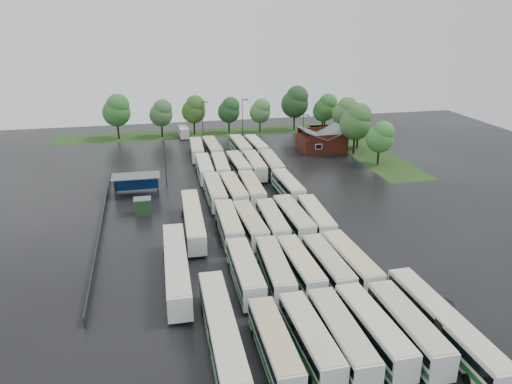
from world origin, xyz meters
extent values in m
plane|color=black|center=(0.00, 0.00, 0.00)|extent=(160.00, 160.00, 0.00)
cube|color=maroon|center=(24.00, 42.80, 1.70)|extent=(10.00, 8.00, 3.40)
cube|color=#4C4F51|center=(21.50, 42.80, 4.30)|extent=(5.07, 8.60, 2.19)
cube|color=#4C4F51|center=(26.50, 42.80, 4.30)|extent=(5.07, 8.60, 2.19)
cube|color=maroon|center=(24.00, 38.80, 3.90)|extent=(9.00, 0.20, 1.20)
cube|color=silver|center=(22.00, 38.75, 2.00)|extent=(1.60, 0.12, 1.20)
cylinder|color=#2D2D30|center=(-20.80, 20.00, 1.70)|extent=(0.16, 0.16, 3.40)
cylinder|color=#2D2D30|center=(-13.60, 20.00, 1.70)|extent=(0.16, 0.16, 3.40)
cylinder|color=#2D2D30|center=(-20.80, 23.20, 1.70)|extent=(0.16, 0.16, 3.40)
cylinder|color=#2D2D30|center=(-13.60, 23.20, 1.70)|extent=(0.16, 0.16, 3.40)
cube|color=#4C4F51|center=(-17.20, 21.60, 3.50)|extent=(8.20, 4.20, 0.15)
cube|color=navy|center=(-17.20, 23.50, 1.60)|extent=(7.60, 0.08, 2.60)
cube|color=#1D4320|center=(-16.20, 12.60, 1.25)|extent=(2.50, 2.00, 2.50)
cube|color=#4C4F51|center=(-16.20, 12.60, 2.56)|extent=(2.70, 2.20, 0.12)
cube|color=#1F3E13|center=(2.00, 64.80, 0.01)|extent=(80.00, 10.00, 0.01)
cube|color=#1F3E13|center=(34.00, 42.80, 0.01)|extent=(10.00, 50.00, 0.01)
cube|color=#2D2D30|center=(-22.20, 8.00, 0.60)|extent=(0.10, 50.00, 1.20)
cube|color=white|center=(-4.56, -26.05, 1.82)|extent=(2.49, 11.93, 2.73)
cube|color=black|center=(-4.56, -26.05, 2.36)|extent=(2.55, 11.46, 0.88)
cube|color=#196527|center=(-4.56, -26.05, 1.21)|extent=(2.54, 11.70, 0.60)
cube|color=tan|center=(-4.56, -26.05, 3.23)|extent=(2.39, 11.58, 0.12)
cylinder|color=black|center=(-4.56, -22.23, 0.45)|extent=(2.54, 0.95, 0.95)
cube|color=white|center=(-1.09, -25.80, 1.83)|extent=(2.87, 12.11, 2.76)
cube|color=black|center=(-1.09, -25.80, 2.38)|extent=(2.92, 11.63, 0.88)
cube|color=#185820|center=(-1.09, -25.80, 1.22)|extent=(2.91, 11.87, 0.61)
cube|color=beige|center=(-1.09, -25.80, 3.26)|extent=(2.76, 11.74, 0.12)
cylinder|color=black|center=(-1.09, -29.66, 0.45)|extent=(2.56, 0.96, 0.96)
cylinder|color=black|center=(-1.09, -21.95, 0.45)|extent=(2.56, 0.96, 0.96)
cube|color=white|center=(1.88, -26.13, 1.90)|extent=(2.64, 12.50, 2.86)
cube|color=black|center=(1.88, -26.13, 2.47)|extent=(2.70, 12.00, 0.92)
cube|color=#295B32|center=(1.88, -26.13, 1.27)|extent=(2.69, 12.25, 0.63)
cube|color=#B8B39D|center=(1.88, -26.13, 3.38)|extent=(2.53, 12.12, 0.12)
cylinder|color=black|center=(1.88, -30.12, 0.47)|extent=(2.65, 1.00, 1.00)
cylinder|color=black|center=(1.88, -22.13, 0.47)|extent=(2.65, 1.00, 1.00)
cube|color=white|center=(5.23, -25.83, 1.88)|extent=(3.12, 12.49, 2.84)
cube|color=black|center=(5.23, -25.83, 2.45)|extent=(3.16, 12.00, 0.91)
cube|color=#285730|center=(5.23, -25.83, 1.26)|extent=(3.16, 12.24, 0.62)
cube|color=beige|center=(5.23, -25.83, 3.36)|extent=(3.00, 12.11, 0.12)
cylinder|color=black|center=(5.23, -29.79, 0.46)|extent=(2.63, 0.99, 0.99)
cylinder|color=black|center=(5.23, -21.86, 0.46)|extent=(2.63, 0.99, 0.99)
cube|color=white|center=(8.56, -26.26, 1.91)|extent=(2.78, 12.62, 2.89)
cube|color=black|center=(8.56, -26.26, 2.49)|extent=(2.83, 12.12, 0.92)
cube|color=#255E2F|center=(8.56, -26.26, 1.28)|extent=(2.83, 12.37, 0.63)
cube|color=#BCB191|center=(8.56, -26.26, 3.41)|extent=(2.67, 12.24, 0.13)
cylinder|color=black|center=(8.56, -30.29, 0.47)|extent=(2.68, 1.01, 1.01)
cylinder|color=black|center=(8.56, -22.23, 0.47)|extent=(2.68, 1.01, 1.01)
cube|color=white|center=(-4.59, -12.29, 1.89)|extent=(2.76, 12.45, 2.85)
cube|color=black|center=(-4.59, -12.29, 2.46)|extent=(2.82, 11.96, 0.91)
cube|color=#1E5C2A|center=(-4.59, -12.29, 1.26)|extent=(2.81, 12.21, 0.63)
cube|color=beige|center=(-4.59, -12.29, 3.36)|extent=(2.66, 12.08, 0.12)
cylinder|color=black|center=(-4.59, -16.27, 0.47)|extent=(2.64, 0.99, 0.99)
cylinder|color=black|center=(-4.59, -8.32, 0.47)|extent=(2.64, 0.99, 0.99)
cube|color=white|center=(-1.06, -12.47, 1.87)|extent=(3.18, 12.41, 2.82)
cube|color=black|center=(-1.06, -12.47, 2.43)|extent=(3.22, 11.93, 0.90)
cube|color=#1B5F29|center=(-1.06, -12.47, 1.25)|extent=(3.22, 12.17, 0.62)
cube|color=#BBB18D|center=(-1.06, -12.47, 3.33)|extent=(3.06, 12.04, 0.12)
cylinder|color=black|center=(-1.06, -16.40, 0.46)|extent=(2.61, 0.98, 0.98)
cylinder|color=black|center=(-1.06, -8.53, 0.46)|extent=(2.61, 0.98, 0.98)
cube|color=white|center=(2.09, -12.41, 1.82)|extent=(2.72, 11.99, 2.74)
cube|color=black|center=(2.09, -12.41, 2.36)|extent=(2.77, 11.52, 0.88)
cube|color=#2D6935|center=(2.09, -12.41, 1.21)|extent=(2.77, 11.76, 0.60)
cube|color=beige|center=(2.09, -12.41, 3.24)|extent=(2.61, 11.63, 0.12)
cylinder|color=black|center=(2.09, -16.23, 0.45)|extent=(2.54, 0.96, 0.96)
cylinder|color=black|center=(2.09, -8.59, 0.45)|extent=(2.54, 0.96, 0.96)
cube|color=white|center=(5.37, -12.75, 1.81)|extent=(2.76, 11.96, 2.73)
cube|color=black|center=(5.37, -12.75, 2.36)|extent=(2.81, 11.49, 0.87)
cube|color=#295D32|center=(5.37, -12.75, 1.21)|extent=(2.81, 11.73, 0.60)
cube|color=#B8AE92|center=(5.37, -12.75, 3.23)|extent=(2.66, 11.60, 0.12)
cylinder|color=black|center=(5.37, -16.56, 0.45)|extent=(2.53, 0.95, 0.95)
cylinder|color=black|center=(5.37, -8.94, 0.45)|extent=(2.53, 0.95, 0.95)
cube|color=white|center=(8.32, -12.74, 1.89)|extent=(3.18, 12.54, 2.85)
cube|color=black|center=(8.32, -12.74, 2.46)|extent=(3.22, 12.05, 0.91)
cube|color=#1E622C|center=(8.32, -12.74, 1.26)|extent=(3.22, 12.30, 0.63)
cube|color=beige|center=(8.32, -12.74, 3.37)|extent=(3.06, 12.17, 0.12)
cylinder|color=black|center=(8.32, -16.72, 0.47)|extent=(2.64, 0.99, 0.99)
cylinder|color=black|center=(8.32, -8.76, 0.47)|extent=(2.64, 0.99, 0.99)
cube|color=white|center=(-4.26, 1.48, 1.87)|extent=(2.82, 12.38, 2.83)
cube|color=black|center=(-4.26, 1.48, 2.44)|extent=(2.87, 11.89, 0.90)
cube|color=#245A2B|center=(-4.26, 1.48, 1.25)|extent=(2.87, 12.13, 0.62)
cube|color=beige|center=(-4.26, 1.48, 3.34)|extent=(2.71, 12.01, 0.12)
cylinder|color=black|center=(-4.26, -2.46, 0.46)|extent=(2.62, 0.99, 0.99)
cylinder|color=black|center=(-4.26, 5.43, 0.46)|extent=(2.62, 0.99, 0.99)
cube|color=white|center=(-1.29, 0.85, 1.84)|extent=(2.98, 12.19, 2.77)
cube|color=black|center=(-1.29, 0.85, 2.39)|extent=(3.02, 11.71, 0.89)
cube|color=#1C5829|center=(-1.29, 0.85, 1.23)|extent=(3.02, 11.95, 0.61)
cube|color=tan|center=(-1.29, 0.85, 3.28)|extent=(2.87, 11.82, 0.12)
cylinder|color=black|center=(-1.29, -3.02, 0.45)|extent=(2.57, 0.97, 0.97)
cylinder|color=black|center=(-1.29, 4.72, 0.45)|extent=(2.57, 0.97, 0.97)
cube|color=white|center=(1.99, 0.86, 1.84)|extent=(2.81, 12.14, 2.77)
cube|color=black|center=(1.99, 0.86, 2.39)|extent=(2.85, 11.65, 0.89)
cube|color=#1A5F24|center=(1.99, 0.86, 1.23)|extent=(2.85, 11.89, 0.61)
cube|color=#BAB59D|center=(1.99, 0.86, 3.27)|extent=(2.70, 11.77, 0.12)
cylinder|color=black|center=(1.99, -3.01, 0.45)|extent=(2.57, 0.97, 0.97)
cylinder|color=black|center=(1.99, 4.72, 0.45)|extent=(2.57, 0.97, 0.97)
cube|color=white|center=(5.28, 1.37, 1.91)|extent=(2.92, 12.59, 2.87)
cube|color=black|center=(5.28, 1.37, 2.48)|extent=(2.97, 12.09, 0.92)
cube|color=#1B5B27|center=(5.28, 1.37, 1.27)|extent=(2.96, 12.34, 0.63)
cube|color=#BFB396|center=(5.28, 1.37, 3.39)|extent=(2.80, 12.22, 0.13)
cylinder|color=black|center=(5.28, -2.64, 0.47)|extent=(2.66, 1.00, 1.00)
cylinder|color=black|center=(5.28, 5.39, 0.47)|extent=(2.66, 1.00, 1.00)
cube|color=white|center=(8.56, 1.01, 1.86)|extent=(3.04, 12.33, 2.81)
cube|color=black|center=(8.56, 1.01, 2.42)|extent=(3.09, 11.85, 0.90)
cube|color=#285D33|center=(8.56, 1.01, 1.24)|extent=(3.09, 12.09, 0.62)
cube|color=beige|center=(8.56, 1.01, 3.32)|extent=(2.93, 11.96, 0.12)
cylinder|color=black|center=(8.56, -2.91, 0.46)|extent=(2.60, 0.98, 0.98)
cylinder|color=black|center=(8.56, 4.93, 0.46)|extent=(2.60, 0.98, 0.98)
cube|color=white|center=(-4.35, 15.11, 1.91)|extent=(2.69, 12.57, 2.88)
cube|color=black|center=(-4.35, 15.11, 2.48)|extent=(2.75, 12.07, 0.92)
cube|color=#286231|center=(-4.35, 15.11, 1.28)|extent=(2.74, 12.32, 0.63)
cube|color=#B9B298|center=(-4.35, 15.11, 3.40)|extent=(2.58, 12.19, 0.13)
cylinder|color=black|center=(-4.35, 11.09, 0.47)|extent=(2.67, 1.00, 1.00)
cylinder|color=black|center=(-4.35, 19.13, 0.47)|extent=(2.67, 1.00, 1.00)
cube|color=white|center=(-1.25, 14.79, 1.90)|extent=(2.92, 12.57, 2.87)
cube|color=black|center=(-1.25, 14.79, 2.48)|extent=(2.97, 12.08, 0.92)
cube|color=#1F612D|center=(-1.25, 14.79, 1.27)|extent=(2.96, 12.32, 0.63)
cube|color=#D1BD88|center=(-1.25, 14.79, 3.39)|extent=(2.81, 12.20, 0.13)
cylinder|color=black|center=(-1.25, 10.79, 0.47)|extent=(2.66, 1.00, 1.00)
cylinder|color=black|center=(-1.25, 18.80, 0.47)|extent=(2.66, 1.00, 1.00)
cube|color=white|center=(1.90, 14.95, 1.89)|extent=(2.83, 12.46, 2.85)
cube|color=black|center=(1.90, 14.95, 2.46)|extent=(2.89, 11.97, 0.91)
cube|color=#195D28|center=(1.90, 14.95, 1.26)|extent=(2.88, 12.22, 0.63)
cube|color=#C2B383|center=(1.90, 14.95, 3.36)|extent=(2.72, 12.09, 0.12)
cylinder|color=black|center=(1.90, 10.98, 0.47)|extent=(2.64, 0.99, 0.99)
cylinder|color=black|center=(1.90, 18.93, 0.47)|extent=(2.64, 0.99, 0.99)
cube|color=white|center=(8.33, 15.08, 1.85)|extent=(2.78, 12.19, 2.78)
cube|color=black|center=(8.33, 15.08, 2.40)|extent=(2.83, 11.71, 0.89)
cube|color=#236832|center=(8.33, 15.08, 1.23)|extent=(2.83, 11.95, 0.61)
cube|color=beige|center=(8.33, 15.08, 3.29)|extent=(2.68, 11.82, 0.12)
cylinder|color=black|center=(8.33, 11.20, 0.46)|extent=(2.58, 0.97, 0.97)
cylinder|color=black|center=(8.33, 18.97, 0.46)|extent=(2.58, 0.97, 0.97)
cube|color=white|center=(-4.52, 28.37, 1.86)|extent=(2.86, 12.27, 2.80)
cube|color=black|center=(-4.52, 28.37, 2.42)|extent=(2.90, 11.78, 0.90)
cube|color=#2A5B34|center=(-4.52, 28.37, 1.24)|extent=(2.90, 12.03, 0.62)
cube|color=beige|center=(-4.52, 28.37, 3.31)|extent=(2.74, 11.90, 0.12)
cylinder|color=black|center=(-4.52, 24.47, 0.46)|extent=(2.59, 0.98, 0.98)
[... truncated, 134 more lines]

